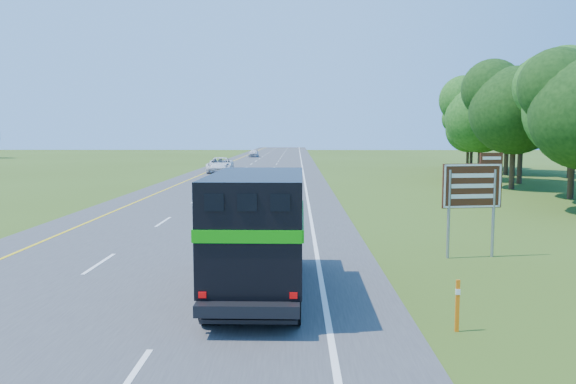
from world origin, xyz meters
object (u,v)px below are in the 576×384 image
Objects in this scene: horse_truck at (259,229)px; far_car at (254,153)px; white_suv at (220,165)px; exit_sign at (473,190)px.

horse_truck is 1.77× the size of far_car.
horse_truck reaches higher than white_suv.
horse_truck is at bearing -84.29° from white_suv.
white_suv is (-7.66, 48.26, -0.92)m from horse_truck.
far_car is 88.65m from exit_sign.
white_suv is 43.88m from far_car.
white_suv is at bearing 99.55° from horse_truck.
exit_sign is at bearing 33.58° from horse_truck.
horse_truck is 1.23× the size of white_suv.
horse_truck reaches higher than far_car.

